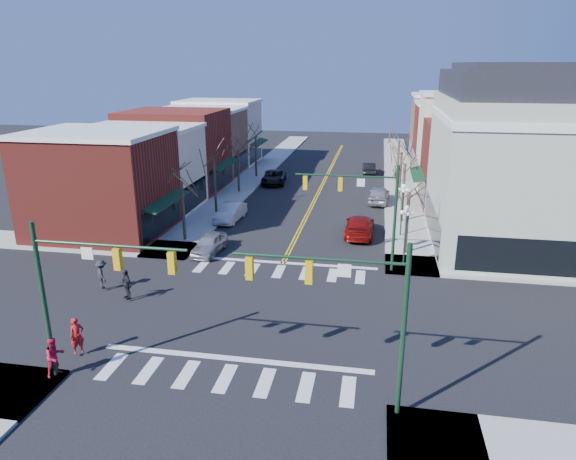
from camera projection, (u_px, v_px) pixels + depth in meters
The scene contains 36 objects.
ground at pixel (257, 314), 28.41m from camera, with size 160.00×160.00×0.00m, color black.
sidewalk_left at pixel (216, 209), 48.56m from camera, with size 3.50×70.00×0.15m, color #9E9B93.
sidewalk_right at pixel (405, 218), 45.66m from camera, with size 3.50×70.00×0.15m, color #9E9B93.
bldg_left_brick_a at pixel (101, 185), 40.74m from camera, with size 10.00×8.50×8.00m, color maroon.
bldg_left_stucco_a at pixel (144, 169), 48.07m from camera, with size 10.00×7.00×7.50m, color beige.
bldg_left_brick_b at pixel (176, 151), 55.41m from camera, with size 10.00×9.00×8.50m, color maroon.
bldg_left_tan at pixel (201, 143), 63.24m from camera, with size 10.00×7.50×7.80m, color #966F53.
bldg_left_stucco_b at pixel (220, 133), 70.44m from camera, with size 10.00×8.00×8.20m, color beige.
bldg_right_brick_a at pixel (478, 165), 48.71m from camera, with size 10.00×8.50×8.00m, color maroon.
bldg_right_stucco at pixel (466, 143), 55.66m from camera, with size 10.00×7.00×10.00m, color beige.
bldg_right_brick_b at pixel (457, 140), 62.91m from camera, with size 10.00×8.00×8.50m, color maroon.
bldg_right_tan at pixel (449, 130), 70.33m from camera, with size 10.00×8.00×9.00m, color #966F53.
victorian_corner at pixel (523, 158), 37.19m from camera, with size 12.25×14.25×13.30m.
traffic_mast_near_left at pixel (82, 282), 20.94m from camera, with size 6.60×0.28×7.20m.
traffic_mast_near_right at pixel (354, 303), 19.10m from camera, with size 6.60×0.28×7.20m.
traffic_mast_far_right at pixel (367, 202), 32.96m from camera, with size 6.60×0.28×7.20m.
lamppost_corner at pixel (406, 225), 34.09m from camera, with size 0.36×0.36×4.33m.
lamppost_midblock at pixel (403, 201), 40.18m from camera, with size 0.36×0.36×4.33m.
tree_left_a at pixel (183, 212), 39.36m from camera, with size 0.24×0.24×4.76m, color #382B21.
tree_left_b at pixel (215, 187), 46.81m from camera, with size 0.24×0.24×5.04m, color #382B21.
tree_left_c at pixel (238, 172), 54.38m from camera, with size 0.24×0.24×4.55m, color #382B21.
tree_left_d at pixel (256, 157), 61.81m from camera, with size 0.24×0.24×4.90m, color #382B21.
tree_right_a at pixel (407, 224), 36.60m from camera, with size 0.24×0.24×4.62m, color #382B21.
tree_right_b at pixel (403, 193), 44.00m from camera, with size 0.24×0.24×5.18m, color #382B21.
tree_right_c at pixel (400, 176), 51.55m from camera, with size 0.24×0.24×4.83m, color #382B21.
tree_right_d at pixel (398, 161), 59.02m from camera, with size 0.24×0.24×4.97m, color #382B21.
car_left_near at pixel (209, 244), 37.34m from camera, with size 1.66×4.14×1.41m, color #ADACB1.
car_left_mid at pixel (230, 212), 45.01m from camera, with size 1.61×4.63×1.53m, color silver.
car_left_far at pixel (274, 177), 58.93m from camera, with size 2.51×5.45×1.51m, color black.
car_right_near at pixel (360, 226), 41.17m from camera, with size 2.27×5.59×1.62m, color maroon.
car_right_mid at pixel (379, 195), 50.81m from camera, with size 1.98×4.92×1.68m, color #AEAFB3.
car_right_far at pixel (369, 168), 64.43m from camera, with size 1.49×4.28×1.41m, color black.
pedestrian_red_a at pixel (77, 336), 24.08m from camera, with size 0.65×0.43×1.79m, color #AD1215.
pedestrian_red_b at pixel (55, 357), 22.35m from camera, with size 0.88×0.69×1.81m, color red.
pedestrian_dark_a at pixel (127, 284), 29.73m from camera, with size 1.04×0.43×1.77m, color black.
pedestrian_dark_b at pixel (102, 274), 31.07m from camera, with size 1.17×0.67×1.81m, color black.
Camera 1 is at (6.12, -24.88, 13.22)m, focal length 32.00 mm.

